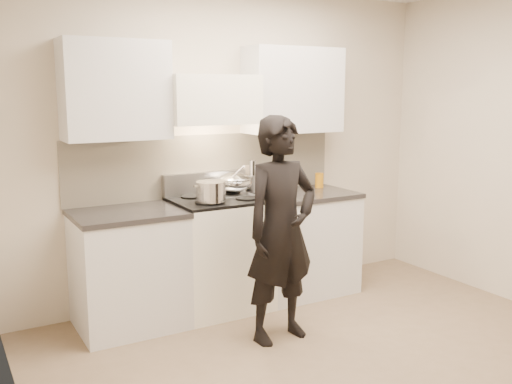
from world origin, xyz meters
TOP-DOWN VIEW (x-y plane):
  - ground_plane at (0.00, 0.00)m, footprint 4.00×4.00m
  - room_shell at (-0.06, 0.37)m, footprint 4.04×3.54m
  - stove at (-0.30, 1.42)m, footprint 0.76×0.65m
  - counter_right at (0.53, 1.43)m, footprint 0.92×0.67m
  - counter_left at (-1.08, 1.43)m, footprint 0.82×0.67m
  - wok at (-0.10, 1.54)m, footprint 0.33×0.40m
  - stock_pot at (-0.44, 1.28)m, footprint 0.33×0.29m
  - utensil_crock at (0.16, 1.67)m, footprint 0.11×0.11m
  - spice_jar at (0.31, 1.66)m, footprint 0.05×0.05m
  - oil_glass at (0.83, 1.57)m, footprint 0.08×0.08m
  - person at (-0.18, 0.65)m, footprint 0.64×0.46m

SIDE VIEW (x-z plane):
  - ground_plane at x=0.00m, z-range 0.00..0.00m
  - counter_right at x=0.53m, z-range 0.00..0.92m
  - counter_left at x=-1.08m, z-range 0.00..0.92m
  - stove at x=-0.30m, z-range 0.00..0.95m
  - person at x=-0.18m, z-range 0.00..1.65m
  - spice_jar at x=0.31m, z-range 0.92..1.03m
  - oil_glass at x=0.83m, z-range 0.92..1.06m
  - utensil_crock at x=0.16m, z-range 0.87..1.15m
  - stock_pot at x=-0.44m, z-range 0.96..1.12m
  - wok at x=-0.10m, z-range 0.92..1.18m
  - room_shell at x=-0.06m, z-range 0.25..2.95m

